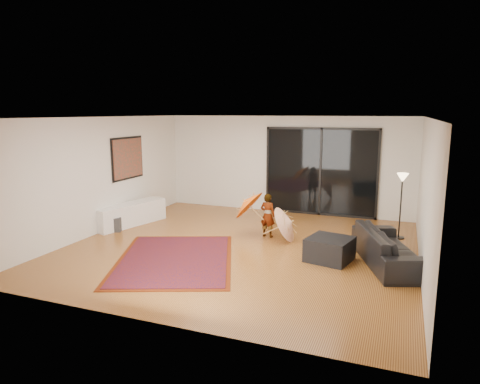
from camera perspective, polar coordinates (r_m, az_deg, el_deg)
The scene contains 17 objects.
floor at distance 9.11m, azimuth 0.11°, elevation -7.34°, with size 7.00×7.00×0.00m, color #A76C2E.
ceiling at distance 8.66m, azimuth 0.12°, elevation 9.91°, with size 7.00×7.00×0.00m, color white.
wall_back at distance 12.08m, azimuth 6.06°, elevation 3.65°, with size 7.00×7.00×0.00m, color silver.
wall_front at distance 5.72m, azimuth -12.53°, elevation -4.43°, with size 7.00×7.00×0.00m, color silver.
wall_left at distance 10.54m, azimuth -17.98°, elevation 2.15°, with size 7.00×7.00×0.00m, color silver.
wall_right at distance 8.23m, azimuth 23.52°, elevation -0.48°, with size 7.00×7.00×0.00m, color silver.
sliding_door at distance 11.86m, azimuth 10.68°, elevation 2.66°, with size 3.06×0.07×2.40m.
painting at distance 11.27m, azimuth -14.74°, elevation 4.39°, with size 0.04×1.28×1.08m.
media_console at distance 11.12m, azimuth -14.43°, elevation -2.87°, with size 0.50×1.99×0.55m, color white.
speaker at distance 10.67m, azimuth -16.31°, elevation -4.14°, with size 0.29×0.29×0.33m, color #424244.
persian_rug at distance 8.46m, azimuth -8.68°, elevation -8.82°, with size 3.14×3.62×0.02m.
sofa at distance 8.51m, azimuth 19.27°, elevation -6.96°, with size 2.22×0.87×0.65m, color black.
ottoman at distance 8.44m, azimuth 11.86°, elevation -7.46°, with size 0.78×0.78×0.45m, color black.
floor_lamp at distance 10.11m, azimuth 20.79°, elevation 0.60°, with size 0.25×0.25×1.48m.
child at distance 9.73m, azimuth 3.71°, elevation -3.12°, with size 0.37×0.24×1.00m, color #999999.
parasol_orange at distance 9.80m, azimuth 0.56°, elevation -1.59°, with size 0.68×0.84×0.88m.
parasol_white at distance 9.43m, azimuth 6.92°, elevation -3.60°, with size 0.56×0.82×0.92m.
Camera 1 is at (3.09, -8.09, 2.82)m, focal length 32.00 mm.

